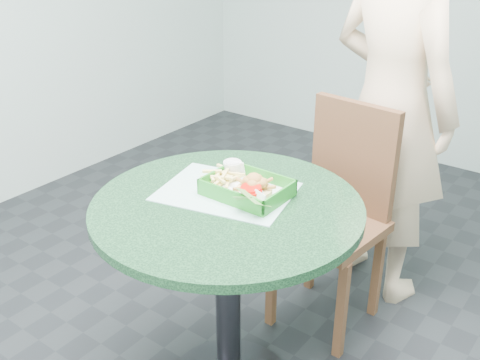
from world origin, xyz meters
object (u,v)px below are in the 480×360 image
Objects in this scene: crab_sandwich at (254,190)px; food_basket at (247,196)px; cafe_table at (227,254)px; diner_person at (394,78)px; sauce_ramekin at (232,171)px; dining_chair at (340,202)px.

food_basket is at bearing 170.02° from crab_sandwich.
cafe_table is 3.32× the size of food_basket.
food_basket is (-0.10, -0.87, -0.21)m from diner_person.
cafe_table is 1.04m from diner_person.
crab_sandwich is at bearing -9.98° from food_basket.
sauce_ramekin is at bearing 153.15° from crab_sandwich.
sauce_ramekin is (-0.21, -0.81, -0.18)m from diner_person.
dining_chair is 0.60m from food_basket.
crab_sandwich is (0.05, 0.07, 0.22)m from cafe_table.
crab_sandwich is (-0.07, -0.88, -0.18)m from diner_person.
cafe_table is at bearing -58.26° from sauce_ramekin.
dining_chair is 8.07× the size of crab_sandwich.
crab_sandwich is (-0.03, -0.55, 0.27)m from dining_chair.
diner_person reaches higher than sauce_ramekin.
crab_sandwich is at bearing -26.85° from sauce_ramekin.
dining_chair is at bearing 83.29° from food_basket.
cafe_table is 7.45× the size of crab_sandwich.
diner_person is 0.90m from food_basket.
sauce_ramekin is (-0.17, -0.48, 0.27)m from dining_chair.
diner_person is at bearing 83.40° from food_basket.
sauce_ramekin is (-0.11, 0.07, 0.03)m from food_basket.
food_basket is at bearing 76.03° from cafe_table.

